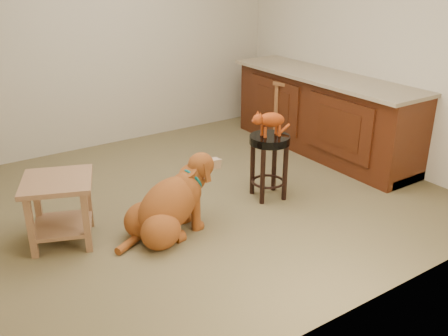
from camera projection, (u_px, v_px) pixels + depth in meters
floor at (196, 199)px, 4.85m from camera, size 4.50×4.00×0.01m
room_shell at (191, 21)px, 4.20m from camera, size 4.54×4.04×2.62m
cabinet_run at (323, 116)px, 5.91m from camera, size 0.70×2.56×0.94m
padded_stool at (269, 154)px, 4.74m from camera, size 0.39×0.39×0.63m
wood_stool at (296, 111)px, 6.15m from camera, size 0.57×0.57×0.81m
side_table at (59, 201)px, 4.00m from camera, size 0.70×0.70×0.56m
golden_retriever at (169, 207)px, 4.15m from camera, size 1.09×0.58×0.69m
tabby_kitten at (269, 121)px, 4.61m from camera, size 0.45×0.19×0.28m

